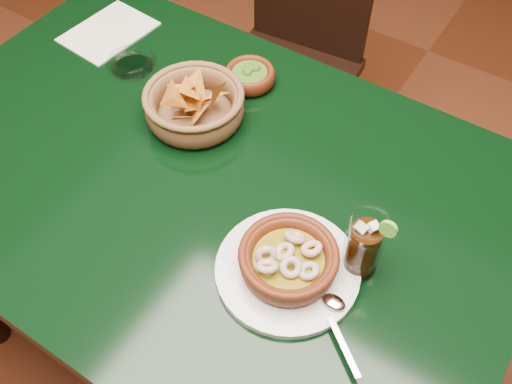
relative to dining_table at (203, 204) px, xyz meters
The scene contains 9 objects.
ground 0.65m from the dining_table, ahead, with size 7.00×7.00×0.00m, color #471C0C.
dining_table is the anchor object (origin of this frame).
dining_chair 0.75m from the dining_table, 105.68° to the left, with size 0.42×0.42×0.83m.
shrimp_plate 0.29m from the dining_table, 20.21° to the right, with size 0.30×0.24×0.07m.
chip_basket 0.20m from the dining_table, 128.97° to the left, with size 0.23×0.23×0.14m.
guacamole_ramekin 0.29m from the dining_table, 102.27° to the left, with size 0.13×0.13×0.04m.
cola_drink 0.38m from the dining_table, ahead, with size 0.13×0.13×0.15m.
glass_ashtray 0.36m from the dining_table, 151.61° to the left, with size 0.11×0.11×0.03m.
paper_menu 0.49m from the dining_table, 152.16° to the left, with size 0.16×0.21×0.00m.
Camera 1 is at (0.46, -0.51, 1.56)m, focal length 40.00 mm.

